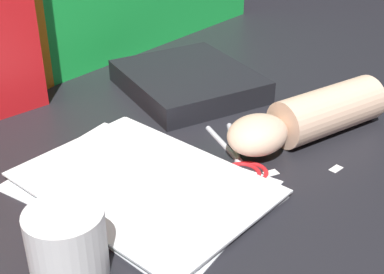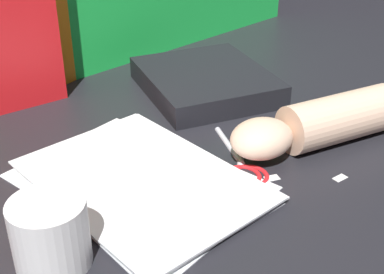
{
  "view_description": "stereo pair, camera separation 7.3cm",
  "coord_description": "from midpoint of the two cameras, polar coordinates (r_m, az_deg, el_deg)",
  "views": [
    {
      "loc": [
        -0.52,
        -0.41,
        0.42
      ],
      "look_at": [
        -0.02,
        -0.01,
        0.06
      ],
      "focal_mm": 50.0,
      "sensor_mm": 36.0,
      "label": 1
    },
    {
      "loc": [
        -0.48,
        -0.46,
        0.42
      ],
      "look_at": [
        -0.02,
        -0.01,
        0.06
      ],
      "focal_mm": 50.0,
      "sensor_mm": 36.0,
      "label": 2
    }
  ],
  "objects": [
    {
      "name": "hand_forearm",
      "position": [
        0.84,
        15.78,
        1.33
      ],
      "size": [
        0.3,
        0.16,
        0.08
      ],
      "color": "beige",
      "rests_on": "ground_plane"
    },
    {
      "name": "mug",
      "position": [
        0.6,
        -11.52,
        -10.2
      ],
      "size": [
        0.09,
        0.09,
        0.08
      ],
      "color": "white",
      "rests_on": "ground_plane"
    },
    {
      "name": "book_closed",
      "position": [
        1.0,
        3.55,
        5.89
      ],
      "size": [
        0.29,
        0.31,
        0.04
      ],
      "color": "black",
      "rests_on": "ground_plane"
    },
    {
      "name": "paper_stack",
      "position": [
        0.74,
        -2.66,
        -4.7
      ],
      "size": [
        0.26,
        0.35,
        0.01
      ],
      "color": "white",
      "rests_on": "ground_plane"
    },
    {
      "name": "ground_plane",
      "position": [
        0.78,
        3.18,
        -2.94
      ],
      "size": [
        6.0,
        6.0,
        0.0
      ],
      "primitive_type": "plane",
      "color": "black"
    },
    {
      "name": "scissors",
      "position": [
        0.78,
        8.04,
        -2.97
      ],
      "size": [
        0.15,
        0.17,
        0.01
      ],
      "color": "silver",
      "rests_on": "ground_plane"
    },
    {
      "name": "paper_scrap_near",
      "position": [
        0.76,
        11.25,
        -4.38
      ],
      "size": [
        0.02,
        0.02,
        0.0
      ],
      "color": "white",
      "rests_on": "ground_plane"
    },
    {
      "name": "paper_scrap_mid",
      "position": [
        0.79,
        18.11,
        -4.23
      ],
      "size": [
        0.02,
        0.01,
        0.0
      ],
      "color": "white",
      "rests_on": "ground_plane"
    }
  ]
}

